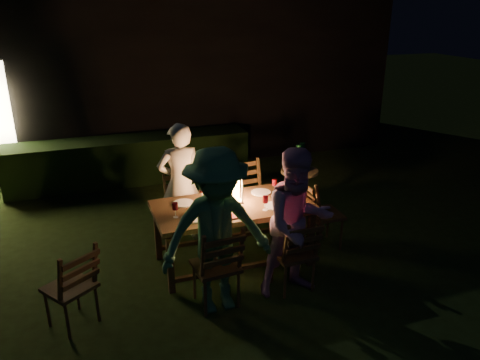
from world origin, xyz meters
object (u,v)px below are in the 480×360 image
object	(u,v)px
side_table	(299,175)
chair_end	(322,225)
chair_near_right	(294,266)
lantern	(235,190)
bottle_table	(213,196)
person_opp_right	(298,224)
chair_near_left	(217,280)
person_house_side	(180,183)
person_opp_left	(217,232)
chair_far_right	(252,209)
chair_spare	(73,300)
ice_bucket	(300,163)
bottle_bucket_b	(302,158)
chair_far_left	(183,221)
bottle_bucket_a	(298,161)
dining_table	(233,210)

from	to	relation	value
side_table	chair_end	bearing A→B (deg)	-97.10
chair_near_right	side_table	world-z (taller)	chair_near_right
lantern	bottle_table	bearing A→B (deg)	-169.93
chair_end	person_opp_right	world-z (taller)	person_opp_right
chair_near_left	person_house_side	xyz separation A→B (m)	(-0.02, 1.59, 0.51)
lantern	person_opp_left	bearing A→B (deg)	-119.28
person_house_side	chair_near_left	bearing A→B (deg)	90.06
chair_far_right	chair_end	bearing A→B (deg)	124.17
chair_far_right	lantern	bearing A→B (deg)	48.04
chair_far_right	person_opp_left	xyz separation A→B (m)	(-0.98, -1.60, 0.58)
person_opp_right	person_opp_left	size ratio (longest dim) A/B	0.94
chair_spare	person_house_side	distance (m)	2.10
ice_bucket	bottle_bucket_b	size ratio (longest dim) A/B	0.94
person_opp_right	person_opp_left	world-z (taller)	person_opp_left
chair_near_left	chair_end	size ratio (longest dim) A/B	1.00
lantern	bottle_table	distance (m)	0.30
person_opp_right	ice_bucket	distance (m)	1.98
person_house_side	chair_spare	bearing A→B (deg)	44.95
person_opp_left	ice_bucket	size ratio (longest dim) A/B	5.92
chair_far_left	bottle_table	bearing A→B (deg)	105.48
chair_near_left	chair_end	xyz separation A→B (m)	(1.67, 0.79, 0.00)
chair_near_right	chair_spare	world-z (taller)	chair_near_right
person_opp_left	side_table	size ratio (longest dim) A/B	2.41
chair_far_right	side_table	world-z (taller)	chair_far_right
person_opp_right	side_table	distance (m)	1.99
chair_spare	person_opp_left	xyz separation A→B (m)	(1.44, -0.19, 0.60)
lantern	ice_bucket	bearing A→B (deg)	34.93
lantern	bottle_bucket_a	size ratio (longest dim) A/B	1.09
bottle_bucket_a	chair_near_left	bearing A→B (deg)	-135.75
chair_spare	person_opp_right	distance (m)	2.41
person_opp_left	lantern	xyz separation A→B (m)	(0.49, 0.88, 0.05)
chair_end	person_house_side	xyz separation A→B (m)	(-1.69, 0.80, 0.51)
bottle_bucket_a	bottle_bucket_b	xyz separation A→B (m)	(0.10, 0.08, 0.00)
chair_near_right	chair_far_right	distance (m)	1.54
lantern	bottle_bucket_a	world-z (taller)	lantern
ice_bucket	bottle_bucket_a	size ratio (longest dim) A/B	0.94
side_table	bottle_bucket_a	bearing A→B (deg)	-141.34
chair_far_right	bottle_table	xyz separation A→B (m)	(-0.79, -0.78, 0.62)
chair_far_left	bottle_bucket_b	xyz separation A→B (m)	(1.85, 0.23, 0.61)
bottle_table	person_house_side	bearing A→B (deg)	104.31
dining_table	chair_near_right	world-z (taller)	chair_near_right
dining_table	ice_bucket	world-z (taller)	ice_bucket
chair_end	bottle_bucket_a	size ratio (longest dim) A/B	3.15
chair_near_right	lantern	world-z (taller)	lantern
chair_far_right	side_table	size ratio (longest dim) A/B	1.36
person_opp_left	ice_bucket	xyz separation A→B (m)	(1.79, 1.78, -0.04)
person_house_side	chair_near_right	bearing A→B (deg)	119.53
chair_near_right	chair_far_right	xyz separation A→B (m)	(0.08, 1.54, 0.02)
chair_near_left	chair_far_right	size ratio (longest dim) A/B	1.00
person_house_side	bottle_table	distance (m)	0.85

